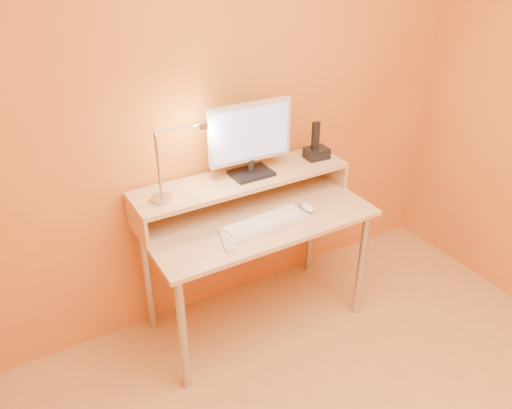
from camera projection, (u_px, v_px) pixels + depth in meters
wall_back at (226, 101)px, 2.57m from camera, size 3.00×0.04×2.50m
desk_leg_fl at (183, 336)px, 2.35m from camera, size 0.04×0.04×0.69m
desk_leg_fr at (361, 266)px, 2.83m from camera, size 0.04×0.04×0.69m
desk_leg_bl at (148, 279)px, 2.73m from camera, size 0.04×0.04×0.69m
desk_leg_br at (310, 225)px, 3.21m from camera, size 0.04×0.04×0.69m
desk_lower at (257, 217)px, 2.60m from camera, size 1.20×0.60×0.02m
shelf_riser_left at (137, 221)px, 2.42m from camera, size 0.02×0.30×0.14m
shelf_riser_right at (330, 168)px, 2.93m from camera, size 0.02×0.30×0.14m
desk_shelf at (242, 179)px, 2.63m from camera, size 1.20×0.30×0.02m
monitor_foot at (251, 173)px, 2.65m from camera, size 0.22×0.16×0.02m
monitor_neck at (251, 166)px, 2.62m from camera, size 0.04×0.04×0.07m
monitor_panel at (250, 132)px, 2.54m from camera, size 0.46×0.06×0.31m
monitor_back at (248, 131)px, 2.56m from camera, size 0.41×0.03×0.27m
monitor_screen at (252, 134)px, 2.52m from camera, size 0.42×0.02×0.27m
lamp_base at (162, 198)px, 2.40m from camera, size 0.10×0.10×0.02m
lamp_post at (158, 165)px, 2.31m from camera, size 0.01×0.01×0.33m
lamp_arm at (179, 127)px, 2.28m from camera, size 0.24×0.01×0.01m
lamp_head at (203, 126)px, 2.34m from camera, size 0.04×0.04×0.03m
lamp_bulb at (204, 129)px, 2.35m from camera, size 0.03×0.03×0.00m
phone_dock at (317, 153)px, 2.82m from camera, size 0.14×0.11×0.06m
phone_handset at (316, 136)px, 2.76m from camera, size 0.04×0.03×0.16m
phone_led at (328, 155)px, 2.80m from camera, size 0.01×0.00×0.04m
keyboard at (265, 223)px, 2.50m from camera, size 0.46×0.17×0.02m
mouse at (307, 207)px, 2.63m from camera, size 0.07×0.11×0.03m
remote_control at (227, 239)px, 2.38m from camera, size 0.10×0.20×0.02m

